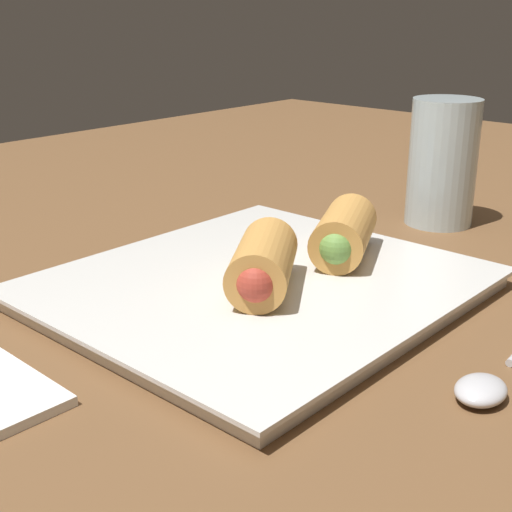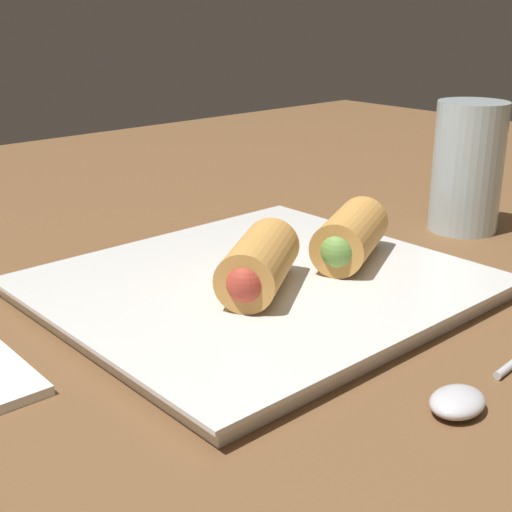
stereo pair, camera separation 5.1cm
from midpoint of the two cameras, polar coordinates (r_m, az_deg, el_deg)
The scene contains 6 objects.
table_surface at distance 52.80cm, azimuth -3.14°, elevation -4.60°, with size 180.00×140.00×2.00cm.
serving_plate at distance 52.83cm, azimuth -2.79°, elevation -2.50°, with size 29.67×26.62×1.50cm.
roll_front_left at distance 48.99cm, azimuth -2.51°, elevation -0.79°, with size 9.34×8.20×4.16cm.
roll_front_right at distance 55.68cm, azimuth 4.38°, elevation 1.73°, with size 9.43×7.50×4.16cm.
spoon at distance 42.32cm, azimuth 15.09°, elevation -9.52°, with size 16.96×2.99×1.23cm.
drinking_glass at distance 70.66cm, azimuth 12.70°, elevation 7.29°, with size 6.52×6.52×12.15cm.
Camera 1 is at (-35.56, -32.48, 22.75)cm, focal length 50.00 mm.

